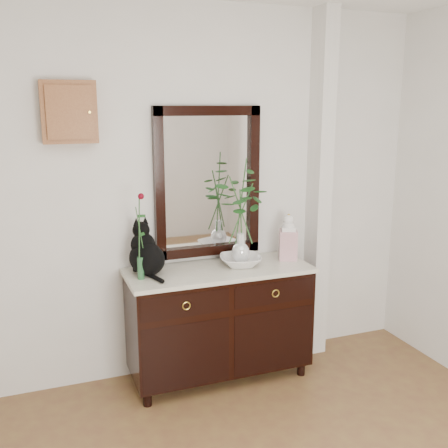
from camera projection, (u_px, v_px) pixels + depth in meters
name	position (u px, v px, depth m)	size (l,w,h in m)	color
wall_back	(194.00, 195.00, 3.83)	(3.60, 0.04, 2.70)	silver
pilaster	(319.00, 189.00, 4.10)	(0.12, 0.20, 2.70)	silver
sideboard	(219.00, 318.00, 3.83)	(1.33, 0.52, 0.82)	black
wall_mirror	(208.00, 182.00, 3.83)	(0.80, 0.06, 1.10)	black
key_cabinet	(69.00, 112.00, 3.37)	(0.35, 0.10, 0.40)	brown
cat	(147.00, 248.00, 3.59)	(0.26, 0.32, 0.37)	black
lotus_bowl	(241.00, 261.00, 3.81)	(0.30, 0.30, 0.07)	white
vase_branches	(241.00, 211.00, 3.73)	(0.37, 0.37, 0.78)	silver
bud_vase_rose	(140.00, 236.00, 3.46)	(0.07, 0.07, 0.60)	#285F34
ginger_jar	(288.00, 236.00, 3.94)	(0.13, 0.13, 0.36)	white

